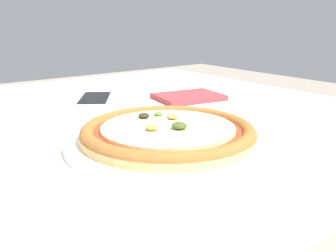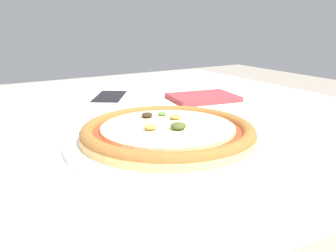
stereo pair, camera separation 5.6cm
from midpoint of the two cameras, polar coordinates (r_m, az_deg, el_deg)
name	(u,v)px [view 2 (the right image)]	position (r m, az deg, el deg)	size (l,w,h in m)	color
dining_table	(5,178)	(0.70, -21.55, -7.43)	(1.48, 0.95, 0.74)	brown
pizza_plate	(168,134)	(0.57, 2.84, -1.34)	(0.31, 0.31, 0.04)	white
cell_phone	(110,98)	(0.88, -7.04, 4.19)	(0.14, 0.16, 0.01)	white
napkin_folded	(203,98)	(0.88, 7.18, 4.31)	(0.17, 0.13, 0.01)	#933338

